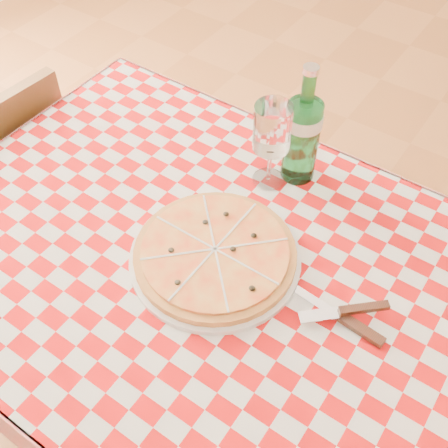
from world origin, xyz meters
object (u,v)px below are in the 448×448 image
object	(u,v)px
pizza_plate	(215,253)
water_bottle	(303,125)
dining_table	(216,294)
wine_glass	(271,146)
chair_far	(10,186)

from	to	relation	value
pizza_plate	water_bottle	xyz separation A→B (m)	(0.01, 0.31, 0.12)
pizza_plate	water_bottle	world-z (taller)	water_bottle
dining_table	wine_glass	world-z (taller)	wine_glass
dining_table	wine_glass	distance (m)	0.34
dining_table	water_bottle	size ratio (longest dim) A/B	4.17
chair_far	water_bottle	distance (m)	0.95
dining_table	pizza_plate	world-z (taller)	pizza_plate
chair_far	wine_glass	size ratio (longest dim) A/B	3.95
dining_table	wine_glass	bearing A→B (deg)	98.80
chair_far	wine_glass	world-z (taller)	wine_glass
wine_glass	water_bottle	bearing A→B (deg)	50.78
dining_table	water_bottle	xyz separation A→B (m)	(0.00, 0.32, 0.24)
chair_far	wine_glass	xyz separation A→B (m)	(0.76, 0.20, 0.39)
water_bottle	wine_glass	size ratio (longest dim) A/B	1.39
chair_far	dining_table	bearing A→B (deg)	179.04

